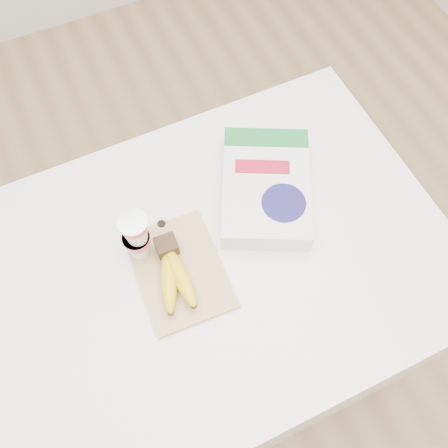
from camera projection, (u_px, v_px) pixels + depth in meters
name	position (u px, v px, depth m)	size (l,w,h in m)	color
room	(178.00, 145.00, 0.73)	(4.00, 4.00, 4.00)	tan
table	(202.00, 322.00, 1.53)	(1.19, 0.79, 0.89)	white
cutting_board	(180.00, 271.00, 1.12)	(0.19, 0.26, 0.01)	tan
bananas	(173.00, 273.00, 1.09)	(0.09, 0.18, 0.05)	#382816
yogurt_stack	(136.00, 236.00, 1.06)	(0.07, 0.07, 0.15)	white
cereal_box	(266.00, 188.00, 1.19)	(0.32, 0.36, 0.07)	white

